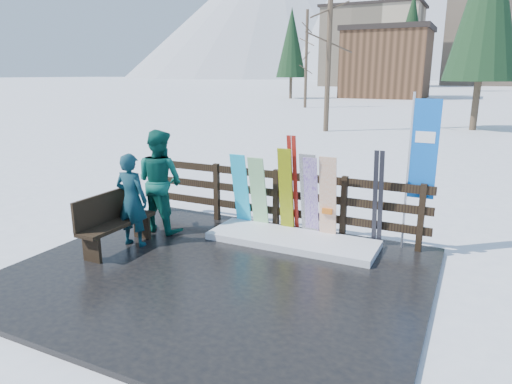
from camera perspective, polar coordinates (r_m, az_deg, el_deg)
The scene contains 18 objects.
ground at distance 6.99m, azimuth -4.88°, elevation -10.49°, with size 700.00×700.00×0.00m, color white.
deck at distance 6.97m, azimuth -4.88°, elevation -10.19°, with size 6.00×5.00×0.08m, color black.
fence at distance 8.58m, azimuth 2.53°, elevation -0.40°, with size 5.60×0.10×1.15m.
snow_patch at distance 8.03m, azimuth 4.52°, elevation -5.99°, with size 2.94×1.00×0.12m, color white.
bench at distance 8.00m, azimuth -17.34°, elevation -3.27°, with size 0.40×1.50×0.97m.
snowboard_0 at distance 8.64m, azimuth -1.89°, elevation 0.14°, with size 0.31×0.03×1.47m, color #1FC9F6.
snowboard_1 at distance 8.49m, azimuth 0.30°, elevation -0.23°, with size 0.31×0.03×1.44m, color white.
snowboard_2 at distance 8.24m, azimuth 3.75°, elevation 0.01°, with size 0.25×0.03×1.63m, color #EEFC06.
snowboard_3 at distance 8.10m, azimuth 6.92°, elevation -0.76°, with size 0.24×0.03×1.52m, color white.
snowboard_4 at distance 8.10m, azimuth 6.61°, elevation -0.55°, with size 0.30×0.03×1.57m, color black.
snowboard_5 at distance 8.00m, azimuth 8.96°, elevation -0.92°, with size 0.30×0.03×1.53m, color white.
ski_pair_a at distance 8.24m, azimuth 4.66°, elevation 0.81°, with size 0.16×0.31×1.84m.
ski_pair_b at distance 7.86m, azimuth 14.98°, elevation -0.92°, with size 0.17×0.27×1.69m.
rental_flag at distance 7.81m, azimuth 19.84°, elevation 4.35°, with size 0.45×0.04×2.60m.
person_front at distance 8.00m, azimuth -15.28°, elevation -0.97°, with size 0.59×0.38×1.60m, color #114644.
person_back at distance 8.60m, azimuth -11.92°, elevation 1.34°, with size 0.93×0.72×1.91m, color #0D5346.
resort_buildings at distance 121.04m, azimuth 25.99°, elevation 16.41°, with size 73.00×87.60×22.60m.
trees at distance 54.09m, azimuth 27.73°, elevation 15.92°, with size 41.96×68.82×12.51m.
Camera 1 is at (3.29, -5.41, 2.95)m, focal length 32.00 mm.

